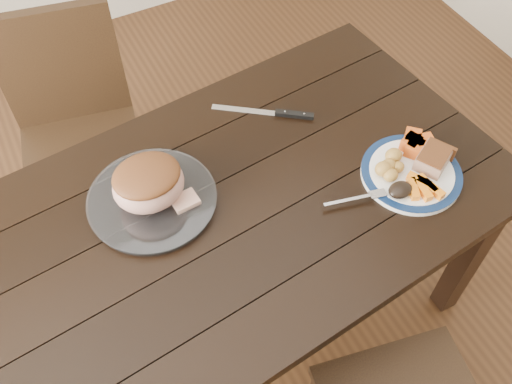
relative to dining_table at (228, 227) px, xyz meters
name	(u,v)px	position (x,y,z in m)	size (l,w,h in m)	color
ground	(235,323)	(0.00, 0.00, -0.66)	(4.00, 4.00, 0.00)	#472B16
dining_table	(228,227)	(0.00, 0.00, 0.00)	(1.69, 1.07, 0.75)	black
chair_far	(76,124)	(-0.26, 0.74, -0.13)	(0.49, 0.50, 0.93)	black
dinner_plate	(411,174)	(0.52, -0.14, 0.10)	(0.28, 0.28, 0.02)	white
plate_rim	(412,172)	(0.52, -0.14, 0.11)	(0.28, 0.28, 0.02)	#0D2045
serving_platter	(153,201)	(-0.17, 0.11, 0.10)	(0.34, 0.34, 0.02)	white
pork_slice	(433,159)	(0.58, -0.14, 0.13)	(0.10, 0.08, 0.04)	#A77D66
roasted_potatoes	(390,165)	(0.46, -0.10, 0.13)	(0.10, 0.09, 0.04)	gold
carrot_batons	(423,187)	(0.50, -0.20, 0.12)	(0.09, 0.11, 0.02)	orange
pumpkin_wedges	(415,143)	(0.57, -0.07, 0.13)	(0.10, 0.10, 0.04)	orange
dark_mushroom	(400,190)	(0.44, -0.19, 0.13)	(0.07, 0.05, 0.03)	black
fork	(360,198)	(0.33, -0.15, 0.11)	(0.18, 0.06, 0.00)	silver
roast_joint	(149,185)	(-0.17, 0.11, 0.17)	(0.19, 0.17, 0.13)	tan
cut_slice	(185,201)	(-0.10, 0.06, 0.12)	(0.07, 0.06, 0.02)	tan
carving_knife	(282,113)	(0.31, 0.24, 0.10)	(0.27, 0.21, 0.01)	silver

